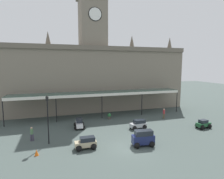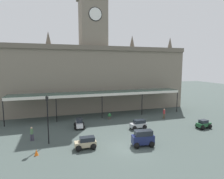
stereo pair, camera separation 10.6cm
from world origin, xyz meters
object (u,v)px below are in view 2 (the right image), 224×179
(car_navy_van, at_px, (143,139))
(pedestrian_near_entrance, at_px, (164,113))
(car_beige_estate, at_px, (86,143))
(traffic_cone, at_px, (36,152))
(car_white_estate, at_px, (79,124))
(pedestrian_beside_cars, at_px, (32,133))
(victorian_lamppost, at_px, (48,114))
(car_green_sedan, at_px, (203,125))
(planter_by_canopy, at_px, (109,116))
(car_silver_estate, at_px, (138,125))

(car_navy_van, xyz_separation_m, pedestrian_near_entrance, (8.16, 8.67, 0.10))
(car_beige_estate, height_order, traffic_cone, car_beige_estate)
(car_white_estate, xyz_separation_m, pedestrian_beside_cars, (-5.87, -2.98, 0.34))
(pedestrian_beside_cars, bearing_deg, victorian_lamppost, -37.64)
(car_beige_estate, relative_size, car_green_sedan, 1.06)
(pedestrian_beside_cars, relative_size, pedestrian_near_entrance, 1.00)
(car_white_estate, distance_m, pedestrian_beside_cars, 6.59)
(car_beige_estate, bearing_deg, victorian_lamppost, 146.62)
(car_navy_van, bearing_deg, planter_by_canopy, 92.83)
(pedestrian_beside_cars, height_order, planter_by_canopy, pedestrian_beside_cars)
(car_green_sedan, xyz_separation_m, car_silver_estate, (-8.85, 2.43, 0.06))
(car_white_estate, bearing_deg, car_silver_estate, -19.99)
(car_navy_van, relative_size, car_green_sedan, 1.18)
(car_beige_estate, distance_m, car_navy_van, 6.19)
(victorian_lamppost, height_order, planter_by_canopy, victorian_lamppost)
(pedestrian_beside_cars, relative_size, planter_by_canopy, 1.74)
(car_green_sedan, bearing_deg, traffic_cone, -175.47)
(car_white_estate, xyz_separation_m, planter_by_canopy, (5.31, 2.96, -0.07))
(car_beige_estate, xyz_separation_m, pedestrian_beside_cars, (-5.66, 3.94, 0.34))
(car_white_estate, height_order, car_silver_estate, same)
(car_navy_van, relative_size, traffic_cone, 4.21)
(car_beige_estate, distance_m, planter_by_canopy, 11.32)
(car_green_sedan, relative_size, pedestrian_beside_cars, 1.27)
(car_navy_van, distance_m, traffic_cone, 11.01)
(traffic_cone, bearing_deg, car_green_sedan, 4.53)
(car_silver_estate, bearing_deg, victorian_lamppost, -172.27)
(pedestrian_near_entrance, xyz_separation_m, traffic_cone, (-19.11, -7.55, -0.61))
(car_green_sedan, relative_size, victorian_lamppost, 0.38)
(pedestrian_beside_cars, distance_m, victorian_lamppost, 3.44)
(car_silver_estate, bearing_deg, car_beige_estate, -152.97)
(pedestrian_beside_cars, relative_size, victorian_lamppost, 0.30)
(car_silver_estate, height_order, traffic_cone, car_silver_estate)
(traffic_cone, xyz_separation_m, planter_by_canopy, (10.40, 9.95, 0.19))
(pedestrian_near_entrance, relative_size, traffic_cone, 2.82)
(planter_by_canopy, bearing_deg, pedestrian_beside_cars, -152.03)
(car_silver_estate, xyz_separation_m, traffic_cone, (-12.88, -4.15, -0.27))
(car_green_sedan, relative_size, traffic_cone, 3.57)
(car_beige_estate, relative_size, planter_by_canopy, 2.34)
(traffic_cone, bearing_deg, car_navy_van, -5.84)
(car_beige_estate, bearing_deg, traffic_cone, -179.18)
(pedestrian_near_entrance, bearing_deg, victorian_lamppost, -164.51)
(car_navy_van, bearing_deg, pedestrian_beside_cars, 156.38)
(victorian_lamppost, height_order, traffic_cone, victorian_lamppost)
(pedestrian_near_entrance, bearing_deg, pedestrian_beside_cars, -169.92)
(victorian_lamppost, bearing_deg, car_beige_estate, -33.38)
(pedestrian_near_entrance, xyz_separation_m, planter_by_canopy, (-8.71, 2.40, -0.42))
(car_navy_van, distance_m, planter_by_canopy, 11.09)
(car_navy_van, relative_size, pedestrian_near_entrance, 1.49)
(car_navy_van, bearing_deg, car_white_estate, 125.86)
(car_white_estate, bearing_deg, pedestrian_beside_cars, -153.12)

